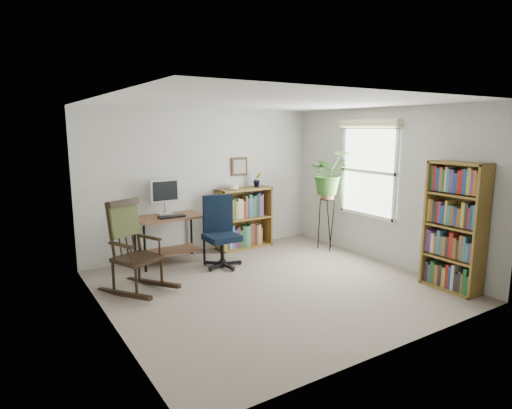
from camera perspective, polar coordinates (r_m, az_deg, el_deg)
floor at (r=5.84m, az=2.14°, el=-10.78°), size 4.20×4.00×0.00m
ceiling at (r=5.47m, az=2.31°, el=13.42°), size 4.20×4.00×0.00m
wall_back at (r=7.25m, az=-6.80°, el=3.06°), size 4.20×0.00×2.40m
wall_front at (r=4.08m, az=18.41°, el=-2.97°), size 4.20×0.00×2.40m
wall_left at (r=4.69m, az=-19.44°, el=-1.36°), size 0.00×4.00×2.40m
wall_right at (r=6.93m, az=16.68°, el=2.37°), size 0.00×4.00×2.40m
window at (r=7.08m, az=14.72°, el=4.25°), size 0.12×1.20×1.50m
desk at (r=6.83m, az=-11.44°, el=-4.59°), size 1.03×0.57×0.74m
monitor at (r=6.83m, az=-12.05°, el=0.98°), size 0.46×0.16×0.56m
keyboard at (r=6.64m, az=-11.18°, el=-1.60°), size 0.40×0.15×0.02m
office_chair at (r=6.47m, az=-4.57°, el=-3.64°), size 0.71×0.71×1.09m
rocking_chair at (r=5.68m, az=-15.61°, el=-5.36°), size 0.99×1.21×1.21m
low_bookshelf at (r=7.51m, az=-1.59°, el=-1.83°), size 1.00×0.33×1.06m
tall_bookshelf at (r=6.06m, az=24.96°, el=-2.74°), size 0.31×0.73×1.67m
plant_stand at (r=7.49m, az=9.41°, el=-2.04°), size 0.30×0.30×1.04m
spider_plant at (r=7.34m, az=9.68°, el=6.97°), size 1.69×1.88×1.46m
potted_plant_small at (r=7.56m, az=0.17°, el=2.74°), size 0.13×0.24×0.11m
framed_picture at (r=7.50m, az=-2.21°, el=5.07°), size 0.32×0.04×0.32m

